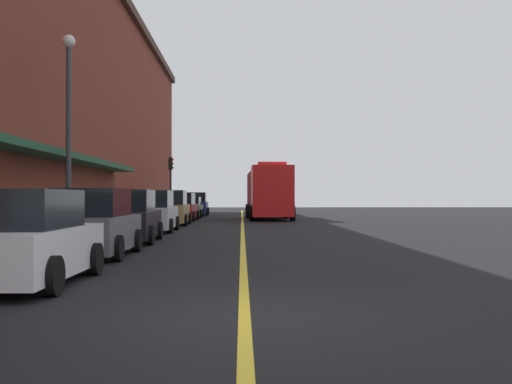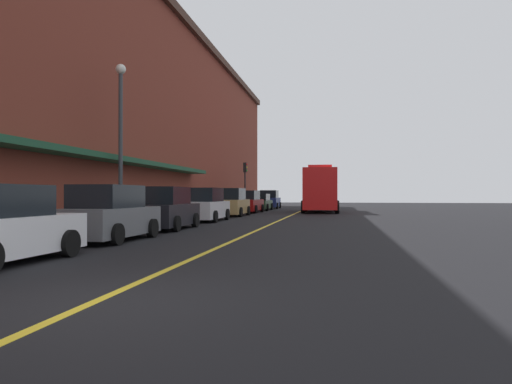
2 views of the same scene
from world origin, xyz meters
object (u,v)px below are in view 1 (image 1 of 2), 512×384
object	(u,v)px
parked_car_4	(171,209)
parked_car_7	(196,205)
parked_car_6	(190,208)
parked_car_2	(127,218)
street_lamp_left	(69,113)
parking_meter_1	(132,207)
traffic_light_near	(171,175)
parked_car_3	(152,213)
parked_car_5	(181,208)
fire_truck	(268,193)
parked_car_0	(22,240)
parked_car_1	(94,225)

from	to	relation	value
parked_car_4	parked_car_7	size ratio (longest dim) A/B	0.95
parked_car_6	parked_car_7	xyz separation A→B (m)	(0.04, 5.87, 0.16)
parked_car_2	street_lamp_left	world-z (taller)	street_lamp_left
parking_meter_1	traffic_light_near	size ratio (longest dim) A/B	0.31
parked_car_2	parked_car_7	distance (m)	30.31
parked_car_3	street_lamp_left	bearing A→B (deg)	161.99
parked_car_6	parking_meter_1	bearing A→B (deg)	174.58
parked_car_7	traffic_light_near	bearing A→B (deg)	165.82
parked_car_4	parked_car_5	world-z (taller)	parked_car_4
parked_car_6	fire_truck	size ratio (longest dim) A/B	0.51
parked_car_0	parked_car_2	xyz separation A→B (m)	(-0.05, 10.08, 0.05)
parked_car_4	fire_truck	bearing A→B (deg)	-34.12
parked_car_0	parking_meter_1	bearing A→B (deg)	5.21
parked_car_5	parking_meter_1	xyz separation A→B (m)	(-1.39, -9.96, 0.22)
parking_meter_1	parked_car_2	bearing A→B (deg)	-80.73
street_lamp_left	parked_car_1	bearing A→B (deg)	-67.45
parked_car_1	parked_car_3	xyz separation A→B (m)	(-0.16, 11.19, 0.03)
parked_car_6	parking_meter_1	distance (m)	15.88
parked_car_2	parked_car_3	distance (m)	6.19
parked_car_0	parked_car_4	distance (m)	22.56
parked_car_5	street_lamp_left	size ratio (longest dim) A/B	0.67
parked_car_4	parked_car_6	size ratio (longest dim) A/B	0.95
parked_car_3	parking_meter_1	distance (m)	2.77
parked_car_5	parked_car_7	xyz separation A→B (m)	(0.09, 11.73, 0.05)
parked_car_2	parked_car_6	world-z (taller)	parked_car_2
parked_car_0	parking_meter_1	distance (m)	18.75
traffic_light_near	parked_car_3	bearing A→B (deg)	-85.99
parked_car_5	parked_car_6	bearing A→B (deg)	0.54
parked_car_6	traffic_light_near	world-z (taller)	traffic_light_near
fire_truck	parking_meter_1	xyz separation A→B (m)	(-7.15, -12.44, -0.74)
parked_car_0	parked_car_1	size ratio (longest dim) A/B	1.00
parked_car_3	street_lamp_left	world-z (taller)	street_lamp_left
parked_car_5	parked_car_6	world-z (taller)	parked_car_5
parked_car_7	fire_truck	world-z (taller)	fire_truck
street_lamp_left	parked_car_7	bearing A→B (deg)	86.07
parked_car_0	parked_car_3	xyz separation A→B (m)	(-0.13, 16.27, 0.07)
parked_car_5	street_lamp_left	xyz separation A→B (m)	(-1.99, -18.55, 3.56)
parked_car_5	parking_meter_1	world-z (taller)	parked_car_5
parked_car_1	traffic_light_near	distance (m)	29.27
parked_car_0	parked_car_1	xyz separation A→B (m)	(0.03, 5.08, 0.03)
parked_car_1	parked_car_6	distance (m)	29.43
parked_car_5	parked_car_4	bearing A→B (deg)	-178.42
parked_car_4	fire_truck	xyz separation A→B (m)	(5.70, 8.58, 0.92)
parked_car_1	traffic_light_near	xyz separation A→B (m)	(-1.42, 29.14, 2.33)
parked_car_5	traffic_light_near	xyz separation A→B (m)	(-1.33, 5.57, 2.32)
parked_car_2	parked_car_0	bearing A→B (deg)	178.87
parked_car_6	parked_car_5	bearing A→B (deg)	179.29
parked_car_6	parked_car_7	bearing A→B (deg)	-0.57
parked_car_3	fire_truck	bearing A→B (deg)	-22.12
parking_meter_1	parked_car_4	bearing A→B (deg)	69.44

